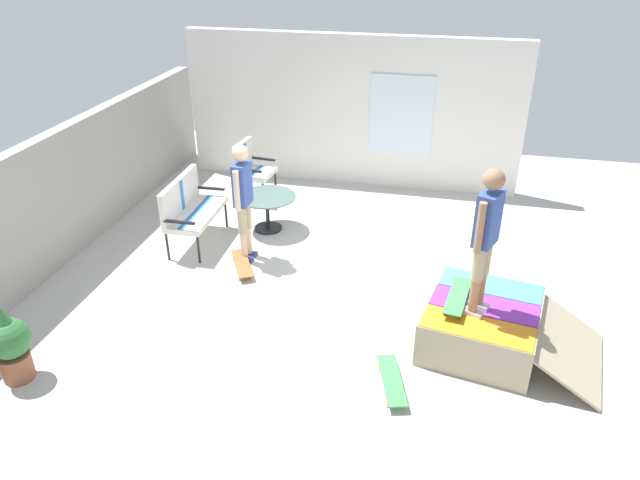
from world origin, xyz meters
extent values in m
cube|color=beige|center=(0.00, 0.00, -0.05)|extent=(12.00, 12.00, 0.10)
cube|color=#9E998E|center=(0.00, 4.00, 0.91)|extent=(9.00, 0.20, 1.81)
cube|color=white|center=(3.80, 0.50, 1.33)|extent=(0.20, 6.00, 2.67)
cube|color=silver|center=(3.69, -0.40, 1.35)|extent=(0.03, 1.10, 1.40)
cube|color=tan|center=(-0.71, -1.84, 0.26)|extent=(1.55, 1.44, 0.53)
cube|color=orange|center=(-1.15, -1.76, 0.53)|extent=(0.64, 1.23, 0.01)
cube|color=purple|center=(-0.71, -1.84, 0.53)|extent=(0.64, 1.23, 0.01)
cube|color=#4C99D8|center=(-0.26, -1.92, 0.53)|extent=(0.64, 1.23, 0.01)
cylinder|color=#B2B2B7|center=(-0.61, -1.27, 0.50)|extent=(1.29, 0.28, 0.05)
cube|color=tan|center=(-0.88, -2.77, 0.24)|extent=(1.43, 0.98, 0.44)
cylinder|color=black|center=(0.30, 2.04, 0.22)|extent=(0.04, 0.04, 0.44)
cylinder|color=black|center=(1.47, 2.07, 0.22)|extent=(0.04, 0.04, 0.44)
cylinder|color=black|center=(0.29, 2.51, 0.22)|extent=(0.04, 0.04, 0.44)
cylinder|color=black|center=(1.46, 2.54, 0.22)|extent=(0.04, 0.04, 0.44)
cube|color=silver|center=(0.88, 2.29, 0.48)|extent=(1.26, 0.58, 0.08)
cube|color=#3872C6|center=(0.88, 2.29, 0.52)|extent=(1.21, 0.13, 0.00)
cube|color=silver|center=(0.87, 2.53, 0.77)|extent=(1.25, 0.11, 0.50)
cube|color=#3872C6|center=(0.87, 2.53, 0.77)|extent=(0.10, 0.09, 0.46)
cube|color=black|center=(0.27, 2.28, 0.64)|extent=(0.05, 0.47, 0.04)
cube|color=black|center=(1.48, 2.31, 0.64)|extent=(0.05, 0.47, 0.04)
cylinder|color=black|center=(2.34, 1.73, 0.22)|extent=(0.04, 0.04, 0.44)
cylinder|color=black|center=(2.88, 1.68, 0.22)|extent=(0.04, 0.04, 0.44)
cylinder|color=black|center=(2.39, 2.20, 0.22)|extent=(0.04, 0.04, 0.44)
cylinder|color=black|center=(2.93, 2.14, 0.22)|extent=(0.04, 0.04, 0.44)
cube|color=silver|center=(2.64, 1.94, 0.48)|extent=(0.67, 0.61, 0.08)
cube|color=#3872C6|center=(2.64, 1.94, 0.52)|extent=(0.59, 0.16, 0.00)
cube|color=silver|center=(2.66, 2.17, 0.77)|extent=(0.62, 0.14, 0.50)
cube|color=#3872C6|center=(2.66, 2.17, 0.77)|extent=(0.11, 0.09, 0.46)
cube|color=black|center=(2.35, 1.97, 0.64)|extent=(0.09, 0.47, 0.04)
cube|color=black|center=(2.93, 1.91, 0.64)|extent=(0.09, 0.47, 0.04)
cylinder|color=black|center=(1.54, 1.40, 0.28)|extent=(0.06, 0.06, 0.55)
cylinder|color=black|center=(1.54, 1.40, 0.01)|extent=(0.44, 0.44, 0.03)
cylinder|color=#4C6660|center=(1.54, 1.40, 0.56)|extent=(0.90, 0.90, 0.02)
cube|color=navy|center=(0.50, 1.43, 0.03)|extent=(0.12, 0.24, 0.05)
cylinder|color=beige|center=(0.50, 1.43, 0.25)|extent=(0.10, 0.10, 0.41)
cylinder|color=tan|center=(0.50, 1.43, 0.66)|extent=(0.13, 0.13, 0.41)
cube|color=navy|center=(0.67, 1.43, 0.03)|extent=(0.12, 0.24, 0.05)
cylinder|color=beige|center=(0.67, 1.43, 0.25)|extent=(0.10, 0.10, 0.41)
cylinder|color=tan|center=(0.67, 1.43, 0.66)|extent=(0.13, 0.13, 0.41)
cube|color=#334C99|center=(0.59, 1.43, 1.16)|extent=(0.33, 0.19, 0.60)
sphere|color=beige|center=(0.59, 1.43, 1.60)|extent=(0.23, 0.23, 0.23)
cylinder|color=beige|center=(0.39, 1.44, 1.14)|extent=(0.08, 0.08, 0.57)
cylinder|color=beige|center=(0.79, 1.42, 1.14)|extent=(0.08, 0.08, 0.57)
cube|color=silver|center=(-0.92, -1.70, 0.57)|extent=(0.19, 0.26, 0.05)
cylinder|color=#9E7051|center=(-0.92, -1.70, 0.79)|extent=(0.10, 0.10, 0.39)
cylinder|color=tan|center=(-0.92, -1.70, 1.18)|extent=(0.13, 0.13, 0.39)
cube|color=silver|center=(-0.77, -1.77, 0.57)|extent=(0.19, 0.26, 0.05)
cylinder|color=#9E7051|center=(-0.77, -1.77, 0.79)|extent=(0.10, 0.10, 0.39)
cylinder|color=tan|center=(-0.77, -1.77, 1.18)|extent=(0.13, 0.13, 0.39)
cube|color=#334C99|center=(-0.85, -1.73, 1.66)|extent=(0.36, 0.29, 0.58)
sphere|color=#9E7051|center=(-0.85, -1.73, 2.09)|extent=(0.22, 0.22, 0.22)
cylinder|color=#9E7051|center=(-1.03, -1.65, 1.64)|extent=(0.08, 0.08, 0.55)
cylinder|color=#9E7051|center=(-0.66, -1.81, 1.64)|extent=(0.08, 0.08, 0.55)
cube|color=brown|center=(0.28, 1.39, 0.09)|extent=(0.80, 0.56, 0.02)
cylinder|color=gold|center=(0.56, 1.45, 0.03)|extent=(0.06, 0.05, 0.06)
cylinder|color=gold|center=(0.49, 1.60, 0.03)|extent=(0.06, 0.05, 0.06)
cylinder|color=gold|center=(0.07, 1.19, 0.03)|extent=(0.06, 0.05, 0.06)
cylinder|color=gold|center=(-0.01, 1.33, 0.03)|extent=(0.06, 0.05, 0.06)
cube|color=#3F8C4C|center=(-1.66, -0.94, 0.09)|extent=(0.82, 0.41, 0.02)
cylinder|color=gold|center=(-1.37, -0.94, 0.03)|extent=(0.06, 0.04, 0.06)
cylinder|color=gold|center=(-1.41, -0.79, 0.03)|extent=(0.06, 0.04, 0.06)
cylinder|color=gold|center=(-1.91, -1.10, 0.03)|extent=(0.06, 0.04, 0.06)
cylinder|color=gold|center=(-1.95, -0.94, 0.03)|extent=(0.06, 0.04, 0.06)
cube|color=#3F8C4C|center=(-0.74, -1.54, 0.63)|extent=(0.82, 0.32, 0.01)
cylinder|color=#333333|center=(-0.47, -1.66, 0.57)|extent=(0.06, 0.04, 0.06)
cylinder|color=#333333|center=(-0.45, -1.50, 0.57)|extent=(0.06, 0.04, 0.06)
cylinder|color=#333333|center=(-1.03, -1.58, 0.57)|extent=(0.06, 0.04, 0.06)
cylinder|color=#333333|center=(-1.00, -1.42, 0.57)|extent=(0.06, 0.04, 0.06)
cylinder|color=brown|center=(-2.40, 2.96, 0.15)|extent=(0.32, 0.32, 0.30)
sphere|color=#2D6B33|center=(-2.40, 2.96, 0.52)|extent=(0.44, 0.44, 0.44)
cone|color=#2D6B33|center=(-2.40, 2.96, 0.78)|extent=(0.24, 0.24, 0.28)
camera|label=1|loc=(-6.46, -1.27, 4.30)|focal=33.22mm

